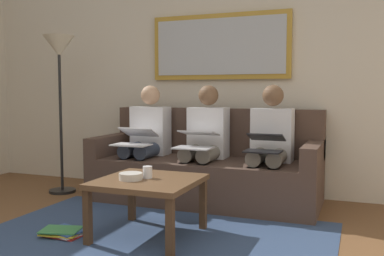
{
  "coord_description": "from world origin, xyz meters",
  "views": [
    {
      "loc": [
        -1.41,
        1.94,
        1.08
      ],
      "look_at": [
        0.0,
        -1.7,
        0.75
      ],
      "focal_mm": 40.85,
      "sensor_mm": 36.0,
      "label": 1
    }
  ],
  "objects_px": {
    "cup": "(148,172)",
    "standing_lamp": "(59,63)",
    "person_middle": "(205,140)",
    "couch": "(207,169)",
    "laptop_silver": "(196,139)",
    "magazine_stack": "(64,232)",
    "laptop_white": "(136,138)",
    "coffee_table": "(148,186)",
    "laptop_black": "(265,143)",
    "framed_mirror": "(220,47)",
    "person_left": "(270,142)",
    "bowl": "(131,176)",
    "person_right": "(146,137)"
  },
  "relations": [
    {
      "from": "cup",
      "to": "standing_lamp",
      "type": "distance_m",
      "value": 1.97
    },
    {
      "from": "person_middle",
      "to": "couch",
      "type": "bearing_deg",
      "value": -90.0
    },
    {
      "from": "laptop_silver",
      "to": "magazine_stack",
      "type": "distance_m",
      "value": 1.43
    },
    {
      "from": "laptop_white",
      "to": "standing_lamp",
      "type": "distance_m",
      "value": 1.18
    },
    {
      "from": "coffee_table",
      "to": "standing_lamp",
      "type": "height_order",
      "value": "standing_lamp"
    },
    {
      "from": "laptop_black",
      "to": "framed_mirror",
      "type": "bearing_deg",
      "value": -47.42
    },
    {
      "from": "coffee_table",
      "to": "magazine_stack",
      "type": "distance_m",
      "value": 0.73
    },
    {
      "from": "framed_mirror",
      "to": "person_left",
      "type": "bearing_deg",
      "value": 144.47
    },
    {
      "from": "cup",
      "to": "laptop_white",
      "type": "distance_m",
      "value": 1.08
    },
    {
      "from": "laptop_silver",
      "to": "framed_mirror",
      "type": "bearing_deg",
      "value": -90.0
    },
    {
      "from": "cup",
      "to": "laptop_silver",
      "type": "distance_m",
      "value": 0.9
    },
    {
      "from": "laptop_silver",
      "to": "standing_lamp",
      "type": "height_order",
      "value": "standing_lamp"
    },
    {
      "from": "bowl",
      "to": "standing_lamp",
      "type": "xyz_separation_m",
      "value": [
        1.41,
        -1.02,
        0.91
      ]
    },
    {
      "from": "couch",
      "to": "laptop_black",
      "type": "distance_m",
      "value": 0.78
    },
    {
      "from": "coffee_table",
      "to": "bowl",
      "type": "bearing_deg",
      "value": 34.92
    },
    {
      "from": "framed_mirror",
      "to": "person_left",
      "type": "xyz_separation_m",
      "value": [
        -0.64,
        0.46,
        -0.94
      ]
    },
    {
      "from": "couch",
      "to": "laptop_white",
      "type": "xyz_separation_m",
      "value": [
        0.64,
        0.3,
        0.32
      ]
    },
    {
      "from": "coffee_table",
      "to": "cup",
      "type": "height_order",
      "value": "cup"
    },
    {
      "from": "framed_mirror",
      "to": "bowl",
      "type": "bearing_deg",
      "value": 85.18
    },
    {
      "from": "coffee_table",
      "to": "person_right",
      "type": "bearing_deg",
      "value": -62.27
    },
    {
      "from": "coffee_table",
      "to": "person_middle",
      "type": "height_order",
      "value": "person_middle"
    },
    {
      "from": "person_left",
      "to": "laptop_black",
      "type": "relative_size",
      "value": 3.22
    },
    {
      "from": "coffee_table",
      "to": "bowl",
      "type": "xyz_separation_m",
      "value": [
        0.11,
        0.07,
        0.08
      ]
    },
    {
      "from": "framed_mirror",
      "to": "magazine_stack",
      "type": "relative_size",
      "value": 4.42
    },
    {
      "from": "bowl",
      "to": "laptop_black",
      "type": "relative_size",
      "value": 0.48
    },
    {
      "from": "cup",
      "to": "bowl",
      "type": "distance_m",
      "value": 0.13
    },
    {
      "from": "person_left",
      "to": "laptop_silver",
      "type": "bearing_deg",
      "value": 20.45
    },
    {
      "from": "coffee_table",
      "to": "person_middle",
      "type": "xyz_separation_m",
      "value": [
        -0.04,
        -1.15,
        0.23
      ]
    },
    {
      "from": "couch",
      "to": "laptop_silver",
      "type": "relative_size",
      "value": 5.75
    },
    {
      "from": "framed_mirror",
      "to": "coffee_table",
      "type": "xyz_separation_m",
      "value": [
        0.04,
        1.61,
        -1.17
      ]
    },
    {
      "from": "framed_mirror",
      "to": "person_middle",
      "type": "xyz_separation_m",
      "value": [
        0.0,
        0.46,
        -0.94
      ]
    },
    {
      "from": "person_right",
      "to": "framed_mirror",
      "type": "bearing_deg",
      "value": -144.47
    },
    {
      "from": "laptop_black",
      "to": "person_middle",
      "type": "relative_size",
      "value": 0.31
    },
    {
      "from": "person_middle",
      "to": "standing_lamp",
      "type": "bearing_deg",
      "value": 7.31
    },
    {
      "from": "laptop_silver",
      "to": "standing_lamp",
      "type": "relative_size",
      "value": 0.23
    },
    {
      "from": "laptop_white",
      "to": "magazine_stack",
      "type": "relative_size",
      "value": 1.11
    },
    {
      "from": "framed_mirror",
      "to": "magazine_stack",
      "type": "bearing_deg",
      "value": 70.86
    },
    {
      "from": "framed_mirror",
      "to": "person_left",
      "type": "relative_size",
      "value": 1.32
    },
    {
      "from": "laptop_black",
      "to": "magazine_stack",
      "type": "distance_m",
      "value": 1.8
    },
    {
      "from": "coffee_table",
      "to": "laptop_silver",
      "type": "relative_size",
      "value": 1.86
    },
    {
      "from": "coffee_table",
      "to": "bowl",
      "type": "relative_size",
      "value": 4.16
    },
    {
      "from": "laptop_black",
      "to": "person_middle",
      "type": "xyz_separation_m",
      "value": [
        0.64,
        -0.24,
        -0.02
      ]
    },
    {
      "from": "standing_lamp",
      "to": "person_middle",
      "type": "bearing_deg",
      "value": -172.69
    },
    {
      "from": "person_middle",
      "to": "magazine_stack",
      "type": "relative_size",
      "value": 3.35
    },
    {
      "from": "standing_lamp",
      "to": "magazine_stack",
      "type": "bearing_deg",
      "value": 128.02
    },
    {
      "from": "bowl",
      "to": "magazine_stack",
      "type": "relative_size",
      "value": 0.5
    },
    {
      "from": "person_left",
      "to": "person_middle",
      "type": "xyz_separation_m",
      "value": [
        0.64,
        0.0,
        0.0
      ]
    },
    {
      "from": "couch",
      "to": "magazine_stack",
      "type": "bearing_deg",
      "value": 66.22
    },
    {
      "from": "bowl",
      "to": "laptop_black",
      "type": "distance_m",
      "value": 1.27
    },
    {
      "from": "couch",
      "to": "laptop_black",
      "type": "xyz_separation_m",
      "value": [
        -0.64,
        0.31,
        0.32
      ]
    }
  ]
}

